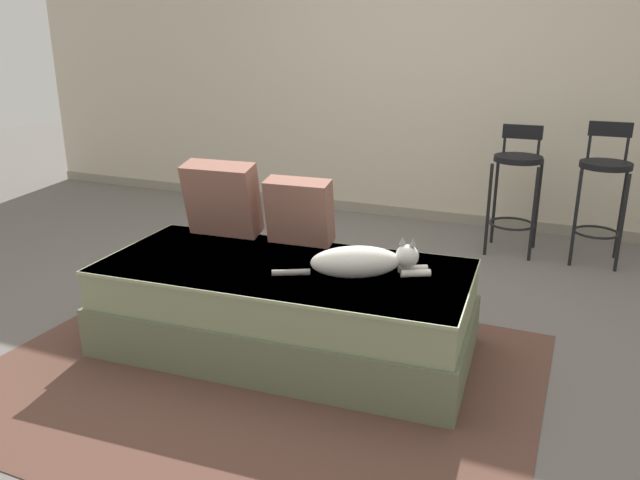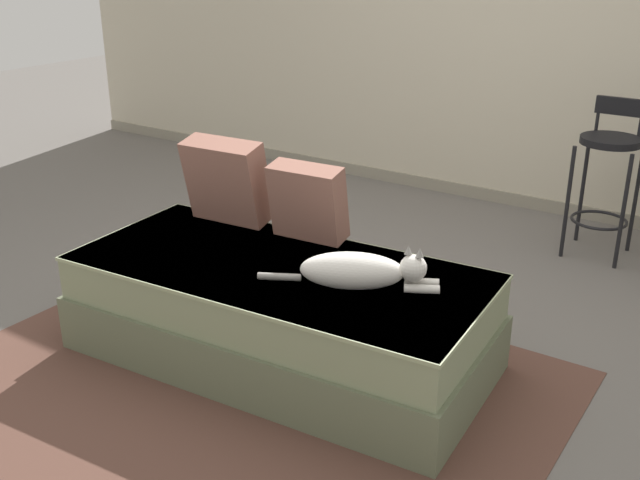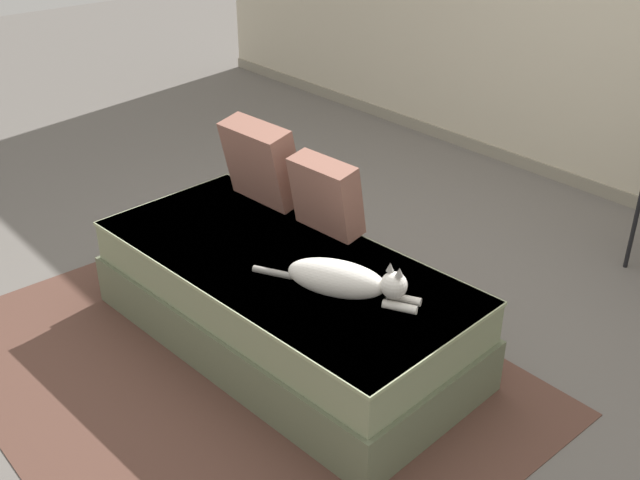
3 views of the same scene
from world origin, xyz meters
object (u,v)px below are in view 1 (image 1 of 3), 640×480
(throw_pillow_corner, at_px, (222,199))
(cat, at_px, (362,262))
(couch, at_px, (285,307))
(bar_stool_near_window, at_px, (516,179))
(throw_pillow_middle, at_px, (299,211))
(bar_stool_by_doorway, at_px, (603,183))

(throw_pillow_corner, height_order, cat, throw_pillow_corner)
(couch, distance_m, cat, 0.50)
(couch, relative_size, bar_stool_near_window, 2.06)
(throw_pillow_middle, distance_m, bar_stool_near_window, 1.95)
(throw_pillow_corner, height_order, bar_stool_near_window, bar_stool_near_window)
(throw_pillow_middle, height_order, cat, throw_pillow_middle)
(throw_pillow_middle, bearing_deg, bar_stool_near_window, 61.57)
(throw_pillow_corner, xyz_separation_m, bar_stool_by_doorway, (1.96, 1.74, -0.10))
(couch, height_order, cat, cat)
(couch, distance_m, bar_stool_near_window, 2.24)
(throw_pillow_middle, bearing_deg, couch, -78.29)
(throw_pillow_corner, xyz_separation_m, cat, (0.93, -0.29, -0.14))
(throw_pillow_corner, distance_m, bar_stool_near_window, 2.23)
(throw_pillow_middle, distance_m, cat, 0.58)
(couch, bearing_deg, throw_pillow_middle, 101.71)
(throw_pillow_middle, xyz_separation_m, bar_stool_near_window, (0.93, 1.71, -0.09))
(bar_stool_near_window, distance_m, bar_stool_by_doorway, 0.57)
(couch, bearing_deg, cat, 0.83)
(couch, height_order, bar_stool_near_window, bar_stool_near_window)
(throw_pillow_corner, bearing_deg, bar_stool_near_window, 51.49)
(couch, xyz_separation_m, throw_pillow_corner, (-0.53, 0.30, 0.44))
(throw_pillow_corner, distance_m, bar_stool_by_doorway, 2.62)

